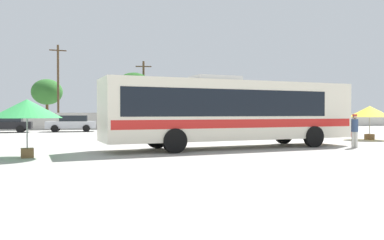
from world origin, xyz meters
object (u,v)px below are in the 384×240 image
Objects in this scene: coach_bus_cream_red at (230,110)px; parked_car_rightmost_silver at (188,122)px; vendor_umbrella_near_gate_yellow at (370,112)px; utility_pole_near at (58,85)px; roadside_tree_midleft at (47,92)px; roadside_tree_midright at (134,89)px; parked_car_second_silver at (72,123)px; parked_car_leftmost_black at (5,124)px; parked_car_third_grey at (134,122)px; utility_pole_far at (144,93)px; vendor_umbrella_secondary_green at (27,109)px; attendant_by_bus_door at (355,129)px.

parked_car_rightmost_silver is (4.39, 20.48, -1.05)m from coach_bus_cream_red.
coach_bus_cream_red is 11.17m from vendor_umbrella_near_gate_yellow.
utility_pole_near is (-12.60, 7.51, 4.00)m from parked_car_rightmost_silver.
roadside_tree_midright is at bearing -27.54° from roadside_tree_midleft.
parked_car_rightmost_silver is at bearing 77.91° from coach_bus_cream_red.
vendor_umbrella_near_gate_yellow is 0.57× the size of parked_car_second_silver.
parked_car_second_silver is at bearing -135.71° from roadside_tree_midright.
parked_car_leftmost_black is 0.79× the size of roadside_tree_midleft.
parked_car_third_grey is at bearing -99.78° from roadside_tree_midright.
coach_bus_cream_red is at bearing -70.79° from parked_car_second_silver.
utility_pole_far is at bearing -24.52° from roadside_tree_midleft.
roadside_tree_midright reaches higher than parked_car_second_silver.
parked_car_leftmost_black is at bearing 122.03° from coach_bus_cream_red.
parked_car_second_silver is at bearing 109.21° from coach_bus_cream_red.
vendor_umbrella_secondary_green reaches higher than vendor_umbrella_near_gate_yellow.
parked_car_leftmost_black is 1.00× the size of parked_car_second_silver.
roadside_tree_midleft reaches higher than coach_bus_cream_red.
parked_car_leftmost_black is 1.07× the size of parked_car_third_grey.
parked_car_leftmost_black is 16.92m from parked_car_rightmost_silver.
roadside_tree_midleft is at bearing 152.46° from roadside_tree_midright.
utility_pole_far is at bearing 40.28° from parked_car_second_silver.
vendor_umbrella_near_gate_yellow is 0.41× the size of roadside_tree_midright.
roadside_tree_midleft is at bearing 102.63° from parked_car_second_silver.
parked_car_leftmost_black is at bearing 99.61° from vendor_umbrella_secondary_green.
utility_pole_near is at bearing 61.57° from parked_car_leftmost_black.
parked_car_third_grey is at bearing -109.65° from utility_pole_far.
utility_pole_far is at bearing 25.90° from parked_car_leftmost_black.
roadside_tree_midright is (9.41, -4.90, 0.23)m from roadside_tree_midleft.
parked_car_third_grey is 11.03m from utility_pole_near.
vendor_umbrella_near_gate_yellow reaches higher than parked_car_third_grey.
coach_bus_cream_red reaches higher than attendant_by_bus_door.
parked_car_second_silver is at bearing -80.93° from utility_pole_near.
attendant_by_bus_door is 0.26× the size of roadside_tree_midright.
utility_pole_near is 1.47× the size of roadside_tree_midright.
parked_car_second_silver is at bearing -173.47° from parked_car_third_grey.
vendor_umbrella_near_gate_yellow is 0.99× the size of vendor_umbrella_secondary_green.
vendor_umbrella_near_gate_yellow is at bearing -65.32° from roadside_tree_midright.
vendor_umbrella_near_gate_yellow is at bearing -56.13° from parked_car_third_grey.
vendor_umbrella_near_gate_yellow is 35.31m from roadside_tree_midleft.
roadside_tree_midright is at bearing 114.68° from vendor_umbrella_near_gate_yellow.
parked_car_rightmost_silver is at bearing 93.57° from attendant_by_bus_door.
attendant_by_bus_door is (5.78, -1.81, -0.91)m from coach_bus_cream_red.
attendant_by_bus_door is 0.36× the size of parked_car_rightmost_silver.
coach_bus_cream_red is 2.23× the size of roadside_tree_midleft.
coach_bus_cream_red is 2.81× the size of parked_car_leftmost_black.
roadside_tree_midleft reaches higher than parked_car_rightmost_silver.
roadside_tree_midright reaches higher than vendor_umbrella_secondary_green.
parked_car_leftmost_black is 0.99× the size of parked_car_rightmost_silver.
parked_car_rightmost_silver is 18.01m from roadside_tree_midleft.
attendant_by_bus_door is 28.97m from utility_pole_far.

